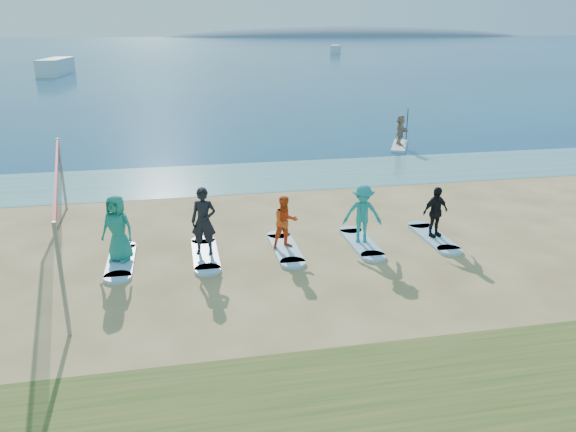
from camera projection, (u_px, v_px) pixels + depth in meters
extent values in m
plane|color=tan|center=(341.00, 280.00, 14.16)|extent=(600.00, 600.00, 0.00)
plane|color=teal|center=(271.00, 176.00, 23.90)|extent=(600.00, 600.00, 0.00)
plane|color=navy|center=(183.00, 47.00, 162.59)|extent=(600.00, 600.00, 0.00)
ellipsoid|color=slate|center=(351.00, 36.00, 310.26)|extent=(220.00, 56.00, 18.00)
cylinder|color=gray|center=(62.00, 280.00, 11.23)|extent=(0.09, 0.09, 2.50)
cylinder|color=gray|center=(62.00, 174.00, 19.19)|extent=(0.09, 0.09, 2.50)
cube|color=black|center=(59.00, 191.00, 15.00)|extent=(1.51, 8.88, 1.00)
cube|color=red|center=(56.00, 172.00, 14.84)|extent=(1.54, 8.89, 0.10)
cube|color=silver|center=(399.00, 146.00, 29.58)|extent=(1.90, 3.02, 0.12)
imported|color=tan|center=(400.00, 130.00, 29.31)|extent=(0.61, 1.48, 1.55)
cube|color=silver|center=(57.00, 75.00, 72.21)|extent=(3.32, 9.38, 2.05)
cube|color=silver|center=(336.00, 53.00, 126.44)|extent=(3.82, 6.10, 1.80)
cube|color=#95C5E6|center=(121.00, 261.00, 15.17)|extent=(0.70, 2.20, 0.09)
imported|color=#1A8273|center=(117.00, 228.00, 14.86)|extent=(1.04, 0.89, 1.81)
cube|color=#95C5E6|center=(205.00, 255.00, 15.59)|extent=(0.70, 2.20, 0.09)
imported|color=black|center=(204.00, 221.00, 15.28)|extent=(0.79, 0.63, 1.88)
cube|color=#95C5E6|center=(285.00, 249.00, 16.02)|extent=(0.70, 2.20, 0.09)
imported|color=#D84816|center=(285.00, 222.00, 15.76)|extent=(0.82, 0.69, 1.51)
cube|color=#95C5E6|center=(361.00, 243.00, 16.45)|extent=(0.70, 2.20, 0.09)
imported|color=teal|center=(362.00, 214.00, 16.15)|extent=(1.23, 0.90, 1.71)
cube|color=#95C5E6|center=(433.00, 237.00, 16.87)|extent=(0.70, 2.20, 0.09)
imported|color=black|center=(435.00, 212.00, 16.61)|extent=(0.96, 0.60, 1.52)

